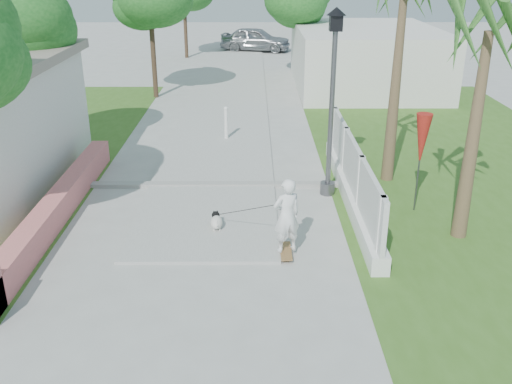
{
  "coord_description": "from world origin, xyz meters",
  "views": [
    {
      "loc": [
        1.08,
        -7.55,
        5.47
      ],
      "look_at": [
        1.12,
        2.97,
        1.1
      ],
      "focal_mm": 40.0,
      "sensor_mm": 36.0,
      "label": 1
    }
  ],
  "objects_px": {
    "bollard": "(226,122)",
    "skateboarder": "(253,211)",
    "street_lamp": "(332,98)",
    "dog": "(216,221)",
    "parked_car": "(256,39)",
    "patio_umbrella": "(422,141)"
  },
  "relations": [
    {
      "from": "bollard",
      "to": "skateboarder",
      "type": "relative_size",
      "value": 0.62
    },
    {
      "from": "street_lamp",
      "to": "bollard",
      "type": "height_order",
      "value": "street_lamp"
    },
    {
      "from": "bollard",
      "to": "dog",
      "type": "distance_m",
      "value": 6.53
    },
    {
      "from": "street_lamp",
      "to": "parked_car",
      "type": "height_order",
      "value": "street_lamp"
    },
    {
      "from": "street_lamp",
      "to": "dog",
      "type": "relative_size",
      "value": 7.76
    },
    {
      "from": "patio_umbrella",
      "to": "skateboarder",
      "type": "xyz_separation_m",
      "value": [
        -3.74,
        -1.6,
        -0.98
      ]
    },
    {
      "from": "parked_car",
      "to": "street_lamp",
      "type": "bearing_deg",
      "value": -163.58
    },
    {
      "from": "bollard",
      "to": "parked_car",
      "type": "height_order",
      "value": "parked_car"
    },
    {
      "from": "skateboarder",
      "to": "dog",
      "type": "bearing_deg",
      "value": -57.46
    },
    {
      "from": "patio_umbrella",
      "to": "dog",
      "type": "relative_size",
      "value": 4.02
    },
    {
      "from": "patio_umbrella",
      "to": "dog",
      "type": "distance_m",
      "value": 4.87
    },
    {
      "from": "street_lamp",
      "to": "skateboarder",
      "type": "xyz_separation_m",
      "value": [
        -1.84,
        -2.6,
        -1.72
      ]
    },
    {
      "from": "bollard",
      "to": "skateboarder",
      "type": "height_order",
      "value": "skateboarder"
    },
    {
      "from": "bollard",
      "to": "parked_car",
      "type": "bearing_deg",
      "value": 86.89
    },
    {
      "from": "patio_umbrella",
      "to": "street_lamp",
      "type": "bearing_deg",
      "value": 152.24
    },
    {
      "from": "street_lamp",
      "to": "parked_car",
      "type": "xyz_separation_m",
      "value": [
        -1.7,
        22.91,
        -1.7
      ]
    },
    {
      "from": "skateboarder",
      "to": "patio_umbrella",
      "type": "bearing_deg",
      "value": -177.95
    },
    {
      "from": "street_lamp",
      "to": "patio_umbrella",
      "type": "bearing_deg",
      "value": -27.76
    },
    {
      "from": "street_lamp",
      "to": "skateboarder",
      "type": "bearing_deg",
      "value": -125.35
    },
    {
      "from": "street_lamp",
      "to": "dog",
      "type": "bearing_deg",
      "value": -142.42
    },
    {
      "from": "skateboarder",
      "to": "dog",
      "type": "relative_size",
      "value": 3.07
    },
    {
      "from": "patio_umbrella",
      "to": "dog",
      "type": "xyz_separation_m",
      "value": [
        -4.53,
        -1.02,
        -1.47
      ]
    }
  ]
}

